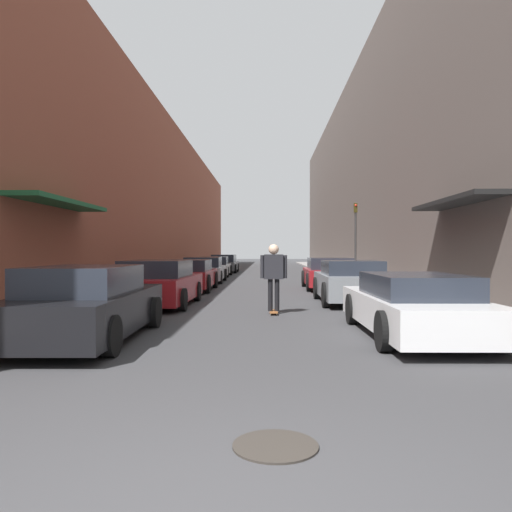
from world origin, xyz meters
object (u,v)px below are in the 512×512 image
object	(u,v)px
parked_car_left_1	(158,284)
parked_car_left_2	(188,275)
parked_car_left_0	(88,304)
parked_car_right_0	(412,305)
parked_car_right_2	(329,274)
parked_car_left_3	(204,270)
parked_car_left_4	(214,267)
skateboarder	(274,271)
manhole_cover	(275,446)
traffic_light	(355,233)
parked_car_right_1	(351,282)
parked_car_left_5	(224,264)

from	to	relation	value
parked_car_left_1	parked_car_left_2	distance (m)	5.47
parked_car_left_0	parked_car_right_0	xyz separation A→B (m)	(5.86, 0.53, -0.06)
parked_car_left_0	parked_car_right_2	size ratio (longest dim) A/B	1.10
parked_car_left_0	parked_car_left_3	xyz separation A→B (m)	(-0.02, 16.21, -0.03)
parked_car_left_2	parked_car_left_4	distance (m)	11.02
parked_car_right_0	skateboarder	world-z (taller)	skateboarder
skateboarder	manhole_cover	size ratio (longest dim) A/B	2.50
parked_car_left_1	traffic_light	distance (m)	12.47
parked_car_left_0	parked_car_left_2	bearing A→B (deg)	89.86
parked_car_left_0	parked_car_left_4	bearing A→B (deg)	90.28
parked_car_left_0	traffic_light	size ratio (longest dim) A/B	1.24
parked_car_left_0	parked_car_right_1	distance (m)	8.54
parked_car_left_5	parked_car_right_0	size ratio (longest dim) A/B	0.90
parked_car_left_0	parked_car_left_1	bearing A→B (deg)	89.69
parked_car_left_0	parked_car_left_2	xyz separation A→B (m)	(0.03, 11.02, -0.03)
parked_car_left_2	parked_car_left_4	xyz separation A→B (m)	(-0.13, 11.02, -0.02)
parked_car_left_3	parked_car_left_1	bearing A→B (deg)	-89.75
parked_car_right_0	skateboarder	bearing A→B (deg)	128.08
parked_car_left_5	manhole_cover	size ratio (longest dim) A/B	6.21
parked_car_left_2	skateboarder	xyz separation A→B (m)	(3.31, -7.26, 0.47)
parked_car_right_2	skateboarder	size ratio (longest dim) A/B	2.43
parked_car_left_4	parked_car_right_2	xyz separation A→B (m)	(5.83, -10.14, 0.05)
parked_car_left_0	traffic_light	world-z (taller)	traffic_light
parked_car_right_0	parked_car_right_1	world-z (taller)	parked_car_right_1
parked_car_left_4	parked_car_left_2	bearing A→B (deg)	-89.31
parked_car_left_5	traffic_light	bearing A→B (deg)	-58.40
parked_car_right_2	skateboarder	xyz separation A→B (m)	(-2.38, -8.14, 0.44)
parked_car_left_2	manhole_cover	xyz separation A→B (m)	(3.22, -15.74, -0.60)
parked_car_left_2	parked_car_right_1	world-z (taller)	parked_car_right_1
parked_car_right_0	parked_car_right_2	size ratio (longest dim) A/B	1.13
parked_car_left_1	parked_car_left_0	bearing A→B (deg)	-90.31
parked_car_left_3	traffic_light	xyz separation A→B (m)	(7.45, -0.78, 1.82)
parked_car_left_2	parked_car_right_1	distance (m)	7.33
traffic_light	parked_car_left_5	bearing A→B (deg)	121.60
parked_car_right_0	manhole_cover	xyz separation A→B (m)	(-2.62, -5.25, -0.57)
parked_car_left_5	parked_car_right_2	world-z (taller)	parked_car_left_5
parked_car_right_1	manhole_cover	world-z (taller)	parked_car_right_1
traffic_light	parked_car_left_0	bearing A→B (deg)	-115.72
parked_car_left_0	parked_car_left_1	size ratio (longest dim) A/B	1.05
parked_car_left_5	parked_car_right_0	bearing A→B (deg)	-77.76
parked_car_left_1	manhole_cover	size ratio (longest dim) A/B	6.32
parked_car_left_5	parked_car_right_1	xyz separation A→B (m)	(5.68, -21.11, 0.02)
parked_car_left_4	parked_car_right_2	bearing A→B (deg)	-60.10
parked_car_right_0	skateboarder	size ratio (longest dim) A/B	2.75
parked_car_left_0	parked_car_left_4	world-z (taller)	parked_car_left_0
parked_car_left_4	parked_car_right_2	size ratio (longest dim) A/B	1.06
parked_car_right_2	skateboarder	world-z (taller)	skateboarder
parked_car_left_2	traffic_light	size ratio (longest dim) A/B	1.15
parked_car_left_0	parked_car_left_3	size ratio (longest dim) A/B	1.09
parked_car_left_1	parked_car_left_4	distance (m)	16.48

